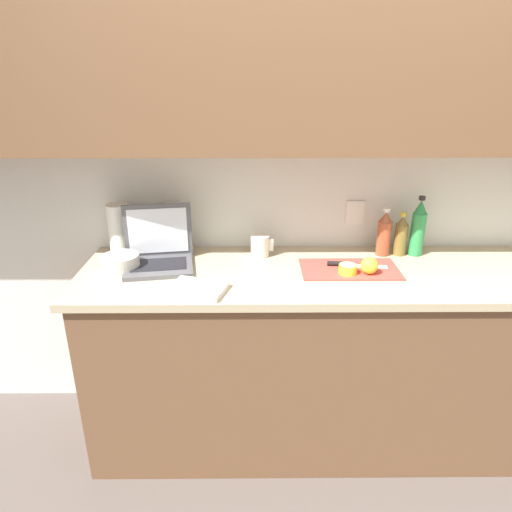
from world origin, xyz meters
TOP-DOWN VIEW (x-y plane):
  - ground_plane at (0.00, 0.00)m, footprint 12.00×12.00m
  - wall_back at (-0.00, 0.24)m, footprint 5.20×0.38m
  - counter_unit at (0.02, 0.00)m, footprint 2.32×0.63m
  - laptop at (-0.81, 0.08)m, footprint 0.34×0.30m
  - cutting_board at (0.06, 0.01)m, footprint 0.44×0.24m
  - knife at (0.05, 0.04)m, footprint 0.27×0.05m
  - lemon_half_cut at (0.04, -0.04)m, footprint 0.08×0.08m
  - lemon_whole_beside at (0.13, -0.04)m, footprint 0.08×0.08m
  - bottle_green_soda at (0.41, 0.20)m, footprint 0.07×0.07m
  - bottle_oil_tall at (0.33, 0.20)m, footprint 0.06×0.06m
  - bottle_water_clear at (0.25, 0.20)m, footprint 0.07×0.07m
  - measuring_cup at (-0.35, 0.19)m, footprint 0.11×0.09m
  - bowl_white at (-0.97, 0.02)m, footprint 0.16×0.16m
  - paper_towel_roll at (-1.03, 0.24)m, footprint 0.11×0.11m
  - dish_towel at (-0.60, -0.20)m, footprint 0.26×0.21m

SIDE VIEW (x-z plane):
  - ground_plane at x=0.00m, z-range 0.00..0.00m
  - counter_unit at x=0.02m, z-range 0.01..0.93m
  - cutting_board at x=0.06m, z-range 0.92..0.92m
  - dish_towel at x=-0.60m, z-range 0.92..0.94m
  - knife at x=0.05m, z-range 0.92..0.94m
  - lemon_half_cut at x=0.04m, z-range 0.92..0.97m
  - bowl_white at x=-0.97m, z-range 0.92..0.99m
  - lemon_whole_beside at x=0.13m, z-range 0.92..1.00m
  - measuring_cup at x=-0.35m, z-range 0.92..1.02m
  - laptop at x=-0.81m, z-range 0.85..1.11m
  - bottle_oil_tall at x=0.33m, z-range 0.91..1.12m
  - bottle_water_clear at x=0.25m, z-range 0.91..1.14m
  - paper_towel_roll at x=-1.03m, z-range 0.92..1.16m
  - bottle_green_soda at x=0.41m, z-range 0.90..1.20m
  - wall_back at x=0.00m, z-range 0.26..2.86m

